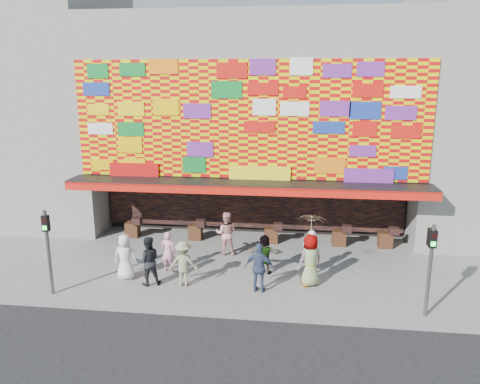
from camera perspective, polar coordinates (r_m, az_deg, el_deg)
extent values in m
plane|color=slate|center=(17.21, -0.50, -11.22)|extent=(90.00, 90.00, 0.00)
cube|color=gray|center=(23.56, 2.11, 11.90)|extent=(15.00, 8.00, 7.00)
cube|color=black|center=(25.21, 2.21, 0.54)|extent=(15.00, 6.00, 3.00)
cube|color=gray|center=(23.23, -16.94, -1.21)|extent=(0.40, 2.00, 3.00)
cube|color=gray|center=(21.88, 20.67, -2.42)|extent=(0.40, 2.00, 3.00)
cube|color=black|center=(19.45, 0.81, 1.09)|extent=(15.20, 1.60, 0.12)
cube|color=red|center=(18.72, 0.54, 0.12)|extent=(15.20, 0.04, 0.35)
cube|color=#E5D400|center=(19.60, 1.02, 8.74)|extent=(14.80, 0.08, 4.90)
cube|color=black|center=(22.16, 1.50, -1.19)|extent=(14.00, 0.25, 2.50)
cube|color=gray|center=(27.92, -25.99, 9.81)|extent=(11.00, 8.00, 12.00)
cylinder|color=#59595B|center=(17.23, -22.29, -6.88)|extent=(0.12, 0.12, 3.00)
cube|color=black|center=(16.90, -22.61, -3.54)|extent=(0.22, 0.18, 0.55)
cube|color=black|center=(16.79, -22.81, -3.21)|extent=(0.14, 0.02, 0.14)
cube|color=#19E533|center=(16.86, -22.73, -4.06)|extent=(0.14, 0.02, 0.14)
cylinder|color=#59595B|center=(15.65, 22.10, -8.94)|extent=(0.12, 0.12, 3.00)
cube|color=black|center=(15.30, 22.45, -5.30)|extent=(0.22, 0.18, 0.55)
cube|color=black|center=(15.17, 22.59, -4.95)|extent=(0.14, 0.02, 0.14)
cube|color=#19E533|center=(15.25, 22.50, -5.87)|extent=(0.14, 0.02, 0.14)
imported|color=silver|center=(17.85, -13.82, -7.69)|extent=(0.89, 0.63, 1.72)
imported|color=pink|center=(18.21, -8.75, -7.22)|extent=(0.61, 0.43, 1.60)
imported|color=black|center=(17.19, -11.15, -8.24)|extent=(1.07, 0.97, 1.81)
imported|color=gray|center=(16.96, -6.92, -8.66)|extent=(1.12, 0.70, 1.66)
imported|color=#394664|center=(16.36, 2.39, -9.21)|extent=(1.08, 0.55, 1.78)
imported|color=gray|center=(17.88, 2.98, -7.59)|extent=(1.42, 0.47, 1.52)
imported|color=gray|center=(16.98, 8.56, -8.23)|extent=(1.11, 1.00, 1.91)
imported|color=white|center=(18.02, 8.63, -7.21)|extent=(0.64, 0.43, 1.73)
imported|color=#DC918E|center=(19.68, -1.70, -5.05)|extent=(0.92, 0.72, 1.84)
imported|color=beige|center=(16.57, 8.71, -4.34)|extent=(1.32, 1.33, 0.93)
cylinder|color=#4C3326|center=(16.88, 8.60, -7.29)|extent=(0.02, 0.02, 1.00)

